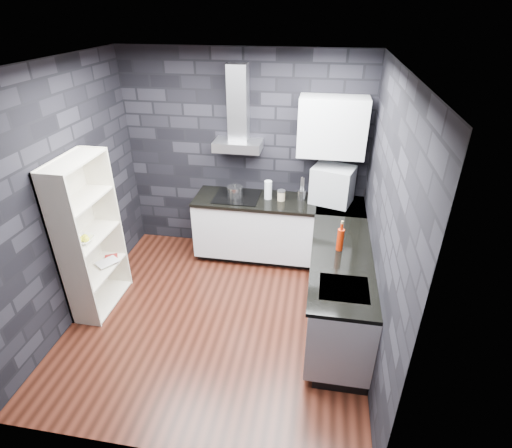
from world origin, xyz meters
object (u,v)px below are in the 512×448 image
(storage_jar, at_px, (281,196))
(fruit_bowl, at_px, (83,240))
(glass_vase, at_px, (268,190))
(utensil_crock, at_px, (301,195))
(appliance_garage, at_px, (332,186))
(bookshelf, at_px, (90,237))
(red_bottle, at_px, (340,240))
(pot, at_px, (235,192))

(storage_jar, xyz_separation_m, fruit_bowl, (-1.95, -1.39, -0.02))
(glass_vase, height_order, fruit_bowl, glass_vase)
(utensil_crock, height_order, fruit_bowl, utensil_crock)
(appliance_garage, xyz_separation_m, bookshelf, (-2.59, -1.35, -0.22))
(red_bottle, bearing_deg, storage_jar, 124.26)
(pot, height_order, red_bottle, red_bottle)
(storage_jar, bearing_deg, bookshelf, -146.68)
(appliance_garage, relative_size, red_bottle, 2.07)
(glass_vase, xyz_separation_m, appliance_garage, (0.81, 0.04, 0.10))
(fruit_bowl, bearing_deg, appliance_garage, 29.34)
(storage_jar, relative_size, red_bottle, 0.51)
(appliance_garage, bearing_deg, bookshelf, -136.13)
(utensil_crock, height_order, appliance_garage, appliance_garage)
(glass_vase, relative_size, fruit_bowl, 1.12)
(pot, distance_m, red_bottle, 1.71)
(appliance_garage, bearing_deg, storage_jar, -158.05)
(utensil_crock, distance_m, bookshelf, 2.58)
(utensil_crock, xyz_separation_m, fruit_bowl, (-2.21, -1.44, -0.03))
(utensil_crock, distance_m, fruit_bowl, 2.64)
(storage_jar, bearing_deg, utensil_crock, 10.36)
(pot, height_order, bookshelf, bookshelf)
(utensil_crock, relative_size, appliance_garage, 0.28)
(red_bottle, bearing_deg, appliance_garage, 94.67)
(pot, xyz_separation_m, appliance_garage, (1.24, 0.06, 0.15))
(glass_vase, bearing_deg, utensil_crock, 3.29)
(fruit_bowl, bearing_deg, pot, 46.01)
(pot, distance_m, fruit_bowl, 1.94)
(appliance_garage, height_order, bookshelf, bookshelf)
(glass_vase, height_order, red_bottle, glass_vase)
(bookshelf, distance_m, fruit_bowl, 0.12)
(storage_jar, height_order, red_bottle, red_bottle)
(pot, height_order, storage_jar, pot)
(pot, bearing_deg, bookshelf, -136.34)
(glass_vase, bearing_deg, fruit_bowl, -141.48)
(appliance_garage, relative_size, bookshelf, 0.27)
(bookshelf, bearing_deg, glass_vase, 22.72)
(glass_vase, relative_size, utensil_crock, 1.74)
(utensil_crock, xyz_separation_m, appliance_garage, (0.38, 0.01, 0.16))
(storage_jar, bearing_deg, red_bottle, -55.74)
(pot, xyz_separation_m, bookshelf, (-1.34, -1.28, -0.07))
(storage_jar, distance_m, fruit_bowl, 2.40)
(storage_jar, bearing_deg, pot, -179.91)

